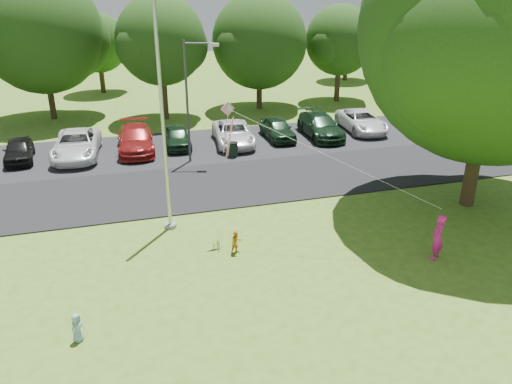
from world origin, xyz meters
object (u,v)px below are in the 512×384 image
object	(u,v)px
street_lamp	(191,92)
woman	(438,237)
flagpole	(163,131)
kite	(235,124)
trash_can	(233,150)
child_yellow	(236,242)
child_blue	(77,328)
big_tree	(496,37)

from	to	relation	value
street_lamp	woman	xyz separation A→B (m)	(6.72, -13.04, -3.12)
flagpole	kite	bearing A→B (deg)	-28.44
trash_can	woman	bearing A→B (deg)	-71.42
woman	kite	bearing A→B (deg)	-68.43
trash_can	child_yellow	bearing A→B (deg)	-103.11
flagpole	street_lamp	xyz separation A→B (m)	(2.35, 7.76, -0.16)
child_blue	kite	xyz separation A→B (m)	(5.94, 5.05, 4.17)
trash_can	child_yellow	size ratio (longest dim) A/B	0.99
flagpole	street_lamp	world-z (taller)	flagpole
woman	kite	xyz separation A→B (m)	(-6.55, 3.91, 3.72)
flagpole	kite	distance (m)	2.91
woman	child_blue	xyz separation A→B (m)	(-12.49, -1.14, -0.44)
child_yellow	flagpole	bearing A→B (deg)	108.55
big_tree	street_lamp	bearing A→B (deg)	139.69
street_lamp	trash_can	size ratio (longest dim) A/B	7.35
child_yellow	child_blue	size ratio (longest dim) A/B	1.02
big_tree	child_yellow	xyz separation A→B (m)	(-11.18, -1.30, -6.97)
kite	street_lamp	bearing A→B (deg)	82.19
trash_can	woman	size ratio (longest dim) A/B	0.51
child_yellow	child_blue	world-z (taller)	child_yellow
big_tree	kite	xyz separation A→B (m)	(-10.78, 0.16, -2.81)
woman	child_blue	bearing A→B (deg)	-32.37
trash_can	child_yellow	xyz separation A→B (m)	(-2.51, -10.76, 0.00)
trash_can	woman	world-z (taller)	woman
woman	child_yellow	distance (m)	7.38
child_yellow	kite	world-z (taller)	kite
big_tree	child_yellow	distance (m)	13.24
street_lamp	woman	world-z (taller)	street_lamp
woman	child_yellow	bearing A→B (deg)	-56.96
street_lamp	trash_can	distance (m)	4.22
flagpole	child_yellow	world-z (taller)	flagpole
big_tree	kite	world-z (taller)	big_tree
trash_can	street_lamp	bearing A→B (deg)	-175.90
kite	child_yellow	bearing A→B (deg)	-114.05
woman	trash_can	bearing A→B (deg)	-109.01
flagpole	street_lamp	distance (m)	8.11
big_tree	child_blue	size ratio (longest dim) A/B	14.85
street_lamp	trash_can	world-z (taller)	street_lamp
big_tree	child_yellow	bearing A→B (deg)	-173.35
street_lamp	child_blue	world-z (taller)	street_lamp
flagpole	child_blue	distance (m)	8.17
child_blue	kite	bearing A→B (deg)	-9.27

